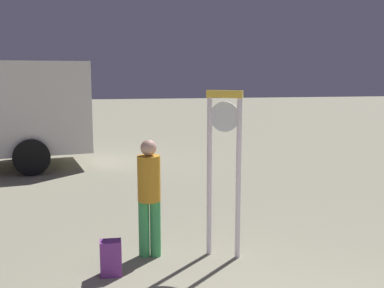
{
  "coord_description": "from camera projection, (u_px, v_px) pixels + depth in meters",
  "views": [
    {
      "loc": [
        -1.54,
        -3.2,
        2.57
      ],
      "look_at": [
        -0.0,
        5.35,
        1.2
      ],
      "focal_mm": 43.61,
      "sensor_mm": 36.0,
      "label": 1
    }
  ],
  "objects": [
    {
      "name": "backpack",
      "position": [
        111.0,
        258.0,
        5.89
      ],
      "size": [
        0.27,
        0.23,
        0.46
      ],
      "color": "#75338A",
      "rests_on": "ground_plane"
    },
    {
      "name": "standing_clock",
      "position": [
        224.0,
        156.0,
        6.34
      ],
      "size": [
        0.47,
        0.3,
        2.31
      ],
      "color": "white",
      "rests_on": "ground_plane"
    },
    {
      "name": "person_near_clock",
      "position": [
        149.0,
        192.0,
        6.39
      ],
      "size": [
        0.32,
        0.32,
        1.65
      ],
      "color": "#3D9F56",
      "rests_on": "ground_plane"
    }
  ]
}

